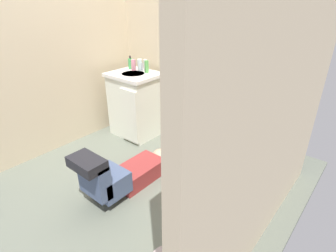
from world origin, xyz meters
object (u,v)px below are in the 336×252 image
object	(u,v)px
soap_dispenser	(130,64)
toilet_paper_roll	(233,218)
vanity_cabinet	(136,104)
bottle_green	(147,67)
toilet	(252,143)
bottle_pink	(133,65)
bottle_clear	(140,65)
tissue_box	(258,98)
paper_towel_roll	(207,168)
bottle_white	(145,65)
faucet	(142,67)
person_plumber	(124,173)

from	to	relation	value
soap_dispenser	toilet_paper_roll	bearing A→B (deg)	-21.16
vanity_cabinet	bottle_green	bearing A→B (deg)	50.23
toilet	bottle_pink	world-z (taller)	bottle_pink
vanity_cabinet	bottle_green	size ratio (longest dim) A/B	5.62
toilet	bottle_clear	size ratio (longest dim) A/B	5.25
vanity_cabinet	bottle_pink	distance (m)	0.49
tissue_box	toilet_paper_roll	world-z (taller)	tissue_box
toilet_paper_roll	soap_dispenser	bearing A→B (deg)	158.84
paper_towel_roll	vanity_cabinet	bearing A→B (deg)	169.10
bottle_white	paper_towel_roll	distance (m)	1.49
bottle_green	toilet_paper_roll	bearing A→B (deg)	-24.35
bottle_green	toilet	bearing A→B (deg)	-1.58
faucet	tissue_box	size ratio (longest dim) A/B	0.45
toilet_paper_roll	faucet	bearing A→B (deg)	156.21
faucet	bottle_pink	size ratio (longest dim) A/B	0.75
soap_dispenser	bottle_clear	distance (m)	0.15
faucet	soap_dispenser	world-z (taller)	soap_dispenser
toilet	bottle_pink	distance (m)	1.73
bottle_pink	toilet_paper_roll	distance (m)	2.15
faucet	toilet_paper_roll	bearing A→B (deg)	-23.79
vanity_cabinet	tissue_box	xyz separation A→B (m)	(1.50, 0.17, 0.38)
faucet	toilet_paper_roll	world-z (taller)	faucet
vanity_cabinet	paper_towel_roll	world-z (taller)	vanity_cabinet
bottle_pink	bottle_clear	distance (m)	0.08
tissue_box	person_plumber	bearing A→B (deg)	-126.01
person_plumber	bottle_green	xyz separation A→B (m)	(-0.63, 1.01, 0.72)
bottle_pink	toilet_paper_roll	world-z (taller)	bottle_pink
toilet	bottle_clear	bearing A→B (deg)	177.76
faucet	tissue_box	world-z (taller)	faucet
faucet	bottle_green	distance (m)	0.11
faucet	person_plumber	bearing A→B (deg)	-54.57
bottle_pink	bottle_clear	world-z (taller)	bottle_clear
bottle_green	person_plumber	bearing A→B (deg)	-57.88
bottle_pink	person_plumber	bearing A→B (deg)	-49.53
toilet	toilet_paper_roll	distance (m)	0.79
tissue_box	bottle_green	xyz separation A→B (m)	(-1.40, -0.05, 0.09)
vanity_cabinet	faucet	size ratio (longest dim) A/B	8.20
soap_dispenser	toilet_paper_roll	world-z (taller)	soap_dispenser
person_plumber	soap_dispenser	distance (m)	1.54
toilet	vanity_cabinet	world-z (taller)	vanity_cabinet
person_plumber	bottle_green	world-z (taller)	bottle_green
bottle_pink	toilet_paper_roll	bearing A→B (deg)	-21.29
person_plumber	bottle_clear	world-z (taller)	bottle_clear
bottle_green	paper_towel_roll	xyz separation A→B (m)	(1.14, -0.36, -0.78)
bottle_white	toilet_paper_roll	distance (m)	2.05
bottle_white	paper_towel_roll	bearing A→B (deg)	-18.37
toilet	paper_towel_roll	distance (m)	0.51
bottle_clear	toilet_paper_roll	world-z (taller)	bottle_clear
toilet	bottle_green	world-z (taller)	bottle_green
soap_dispenser	faucet	bearing A→B (deg)	6.01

